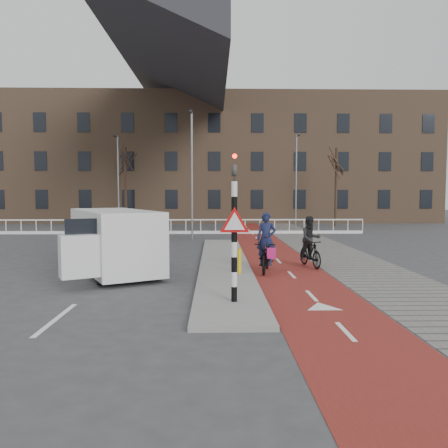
{
  "coord_description": "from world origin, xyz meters",
  "views": [
    {
      "loc": [
        -1.07,
        -12.34,
        2.71
      ],
      "look_at": [
        -0.69,
        5.0,
        1.5
      ],
      "focal_mm": 35.0,
      "sensor_mm": 36.0,
      "label": 1
    }
  ],
  "objects": [
    {
      "name": "cyclist_near",
      "position": [
        0.71,
        2.52,
        0.7
      ],
      "size": [
        1.07,
        2.09,
        2.06
      ],
      "rotation": [
        0.0,
        0.0,
        -0.2
      ],
      "color": "black",
      "rests_on": "bike_lane"
    },
    {
      "name": "townhouse_row",
      "position": [
        -3.0,
        32.0,
        7.81
      ],
      "size": [
        46.0,
        10.0,
        15.9
      ],
      "color": "#7F6047",
      "rests_on": "ground"
    },
    {
      "name": "sidewalk",
      "position": [
        4.3,
        10.0,
        0.01
      ],
      "size": [
        3.0,
        60.0,
        0.01
      ],
      "primitive_type": "cube",
      "color": "slate",
      "rests_on": "ground"
    },
    {
      "name": "bollard",
      "position": [
        -0.26,
        1.69,
        0.52
      ],
      "size": [
        0.12,
        0.12,
        0.8
      ],
      "primitive_type": "cylinder",
      "color": "yellow",
      "rests_on": "curb_island"
    },
    {
      "name": "curb_island",
      "position": [
        -0.7,
        4.0,
        0.06
      ],
      "size": [
        1.8,
        16.0,
        0.12
      ],
      "primitive_type": "cube",
      "color": "gray",
      "rests_on": "ground"
    },
    {
      "name": "bike_lane",
      "position": [
        1.5,
        10.0,
        0.01
      ],
      "size": [
        2.5,
        60.0,
        0.01
      ],
      "primitive_type": "cube",
      "color": "maroon",
      "rests_on": "ground"
    },
    {
      "name": "cyclist_far",
      "position": [
        2.45,
        3.51,
        0.78
      ],
      "size": [
        0.91,
        1.79,
        1.87
      ],
      "rotation": [
        0.0,
        0.0,
        0.23
      ],
      "color": "black",
      "rests_on": "bike_lane"
    },
    {
      "name": "tree_mid",
      "position": [
        -8.66,
        25.21,
        3.33
      ],
      "size": [
        0.24,
        0.24,
        6.66
      ],
      "primitive_type": "cylinder",
      "color": "black",
      "rests_on": "ground"
    },
    {
      "name": "railing",
      "position": [
        -5.0,
        17.0,
        0.31
      ],
      "size": [
        28.0,
        0.1,
        0.99
      ],
      "color": "silver",
      "rests_on": "ground"
    },
    {
      "name": "traffic_signal",
      "position": [
        -0.6,
        -2.02,
        1.99
      ],
      "size": [
        0.8,
        0.8,
        3.68
      ],
      "color": "black",
      "rests_on": "curb_island"
    },
    {
      "name": "streetlight_right",
      "position": [
        5.23,
        21.26,
        3.6
      ],
      "size": [
        0.12,
        0.12,
        7.2
      ],
      "primitive_type": "cylinder",
      "color": "slate",
      "rests_on": "ground"
    },
    {
      "name": "streetlight_near",
      "position": [
        -2.39,
        13.39,
        3.72
      ],
      "size": [
        0.12,
        0.12,
        7.44
      ],
      "primitive_type": "cylinder",
      "color": "slate",
      "rests_on": "ground"
    },
    {
      "name": "streetlight_left",
      "position": [
        -8.5,
        21.66,
        3.57
      ],
      "size": [
        0.12,
        0.12,
        7.15
      ],
      "primitive_type": "cylinder",
      "color": "slate",
      "rests_on": "ground"
    },
    {
      "name": "tree_right",
      "position": [
        8.93,
        23.38,
        3.23
      ],
      "size": [
        0.21,
        0.21,
        6.45
      ],
      "primitive_type": "cylinder",
      "color": "black",
      "rests_on": "ground"
    },
    {
      "name": "van",
      "position": [
        -4.47,
        2.47,
        1.13
      ],
      "size": [
        4.07,
        5.36,
        2.15
      ],
      "rotation": [
        0.0,
        0.0,
        0.48
      ],
      "color": "silver",
      "rests_on": "ground"
    },
    {
      "name": "ground",
      "position": [
        0.0,
        0.0,
        0.0
      ],
      "size": [
        120.0,
        120.0,
        0.0
      ],
      "primitive_type": "plane",
      "color": "#38383A",
      "rests_on": "ground"
    }
  ]
}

